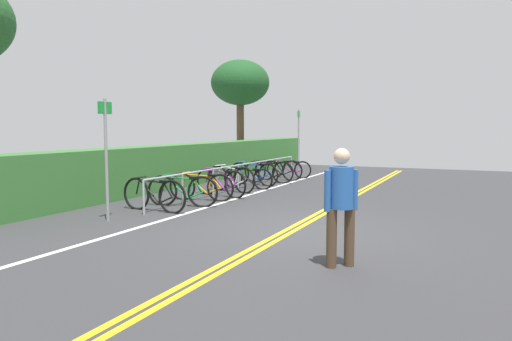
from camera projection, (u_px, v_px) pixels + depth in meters
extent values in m
cube|color=#353538|center=(292.00, 231.00, 8.94)|extent=(29.25, 13.41, 0.05)
cube|color=gold|center=(296.00, 230.00, 8.91)|extent=(26.32, 0.10, 0.00)
cube|color=gold|center=(288.00, 229.00, 8.97)|extent=(26.32, 0.10, 0.00)
cube|color=white|center=(171.00, 218.00, 10.05)|extent=(26.32, 0.12, 0.00)
cylinder|color=#9EA0A5|center=(144.00, 198.00, 10.35)|extent=(0.05, 0.05, 0.75)
cylinder|color=#9EA0A5|center=(182.00, 189.00, 11.70)|extent=(0.05, 0.05, 0.75)
cylinder|color=#9EA0A5|center=(213.00, 183.00, 13.05)|extent=(0.05, 0.05, 0.75)
cylinder|color=#9EA0A5|center=(238.00, 178.00, 14.39)|extent=(0.05, 0.05, 0.75)
cylinder|color=#9EA0A5|center=(259.00, 173.00, 15.74)|extent=(0.05, 0.05, 0.75)
cylinder|color=#9EA0A5|center=(276.00, 170.00, 17.09)|extent=(0.05, 0.05, 0.75)
cylinder|color=#9EA0A5|center=(291.00, 166.00, 18.44)|extent=(0.05, 0.05, 0.75)
cylinder|color=#9EA0A5|center=(238.00, 165.00, 14.36)|extent=(8.94, 0.04, 0.04)
torus|color=black|center=(136.00, 194.00, 11.07)|extent=(0.12, 0.76, 0.76)
torus|color=black|center=(172.00, 197.00, 10.57)|extent=(0.12, 0.76, 0.76)
cylinder|color=black|center=(149.00, 191.00, 10.88)|extent=(0.08, 0.59, 0.52)
cylinder|color=black|center=(151.00, 181.00, 10.82)|extent=(0.09, 0.70, 0.07)
cylinder|color=black|center=(162.00, 193.00, 10.71)|extent=(0.05, 0.17, 0.47)
cylinder|color=black|center=(166.00, 200.00, 10.66)|extent=(0.07, 0.38, 0.19)
cylinder|color=black|center=(168.00, 190.00, 10.61)|extent=(0.06, 0.26, 0.32)
cylinder|color=black|center=(138.00, 187.00, 11.03)|extent=(0.05, 0.14, 0.35)
cube|color=black|center=(164.00, 181.00, 10.65)|extent=(0.10, 0.21, 0.05)
cylinder|color=black|center=(139.00, 177.00, 10.99)|extent=(0.46, 0.06, 0.03)
torus|color=black|center=(163.00, 191.00, 11.62)|extent=(0.21, 0.76, 0.76)
torus|color=black|center=(203.00, 192.00, 11.39)|extent=(0.21, 0.76, 0.76)
cylinder|color=#198C38|center=(177.00, 188.00, 11.53)|extent=(0.15, 0.58, 0.52)
cylinder|color=#198C38|center=(180.00, 178.00, 11.49)|extent=(0.17, 0.68, 0.07)
cylinder|color=#198C38|center=(191.00, 189.00, 11.45)|extent=(0.07, 0.17, 0.47)
cylinder|color=#198C38|center=(196.00, 195.00, 11.44)|extent=(0.11, 0.37, 0.19)
cylinder|color=#198C38|center=(198.00, 186.00, 11.40)|extent=(0.09, 0.25, 0.32)
cylinder|color=#198C38|center=(164.00, 184.00, 11.59)|extent=(0.06, 0.14, 0.34)
cube|color=black|center=(194.00, 178.00, 11.41)|extent=(0.12, 0.21, 0.05)
cylinder|color=#198C38|center=(166.00, 175.00, 11.56)|extent=(0.46, 0.12, 0.03)
torus|color=black|center=(182.00, 187.00, 12.56)|extent=(0.16, 0.73, 0.73)
torus|color=black|center=(220.00, 188.00, 12.26)|extent=(0.16, 0.73, 0.73)
cylinder|color=orange|center=(196.00, 184.00, 12.44)|extent=(0.12, 0.60, 0.50)
cylinder|color=orange|center=(199.00, 175.00, 12.40)|extent=(0.14, 0.71, 0.07)
cylinder|color=orange|center=(209.00, 185.00, 12.34)|extent=(0.06, 0.17, 0.45)
cylinder|color=orange|center=(214.00, 191.00, 12.32)|extent=(0.09, 0.38, 0.18)
cylinder|color=orange|center=(216.00, 182.00, 12.28)|extent=(0.07, 0.26, 0.31)
cylinder|color=orange|center=(184.00, 181.00, 12.53)|extent=(0.06, 0.14, 0.33)
cube|color=black|center=(212.00, 175.00, 12.30)|extent=(0.11, 0.21, 0.05)
cylinder|color=orange|center=(186.00, 173.00, 12.49)|extent=(0.46, 0.09, 0.03)
torus|color=black|center=(206.00, 182.00, 13.50)|extent=(0.26, 0.75, 0.76)
torus|color=black|center=(235.00, 185.00, 12.80)|extent=(0.26, 0.75, 0.76)
cylinder|color=purple|center=(217.00, 180.00, 13.23)|extent=(0.20, 0.61, 0.52)
cylinder|color=purple|center=(219.00, 171.00, 13.16)|extent=(0.24, 0.73, 0.07)
cylinder|color=purple|center=(227.00, 181.00, 12.99)|extent=(0.08, 0.18, 0.47)
cylinder|color=purple|center=(230.00, 187.00, 12.93)|extent=(0.14, 0.39, 0.19)
cylinder|color=purple|center=(232.00, 179.00, 12.86)|extent=(0.11, 0.27, 0.32)
cylinder|color=purple|center=(208.00, 176.00, 13.45)|extent=(0.07, 0.15, 0.35)
cube|color=black|center=(229.00, 172.00, 12.92)|extent=(0.13, 0.21, 0.05)
cylinder|color=purple|center=(209.00, 168.00, 13.40)|extent=(0.45, 0.15, 0.03)
torus|color=black|center=(218.00, 178.00, 14.39)|extent=(0.23, 0.77, 0.78)
torus|color=black|center=(244.00, 181.00, 13.76)|extent=(0.23, 0.77, 0.78)
cylinder|color=white|center=(228.00, 176.00, 14.14)|extent=(0.17, 0.58, 0.53)
cylinder|color=white|center=(229.00, 168.00, 14.08)|extent=(0.20, 0.68, 0.07)
cylinder|color=white|center=(237.00, 177.00, 13.93)|extent=(0.07, 0.17, 0.48)
cylinder|color=white|center=(240.00, 183.00, 13.88)|extent=(0.12, 0.37, 0.19)
cylinder|color=white|center=(241.00, 175.00, 13.82)|extent=(0.09, 0.25, 0.33)
cylinder|color=white|center=(219.00, 173.00, 14.34)|extent=(0.07, 0.14, 0.35)
cube|color=black|center=(238.00, 168.00, 13.87)|extent=(0.12, 0.21, 0.05)
cylinder|color=white|center=(220.00, 165.00, 14.29)|extent=(0.45, 0.13, 0.03)
torus|color=black|center=(233.00, 178.00, 15.01)|extent=(0.08, 0.66, 0.66)
torus|color=black|center=(263.00, 179.00, 14.56)|extent=(0.08, 0.66, 0.66)
cylinder|color=black|center=(244.00, 176.00, 14.83)|extent=(0.05, 0.58, 0.45)
cylinder|color=black|center=(246.00, 170.00, 14.79)|extent=(0.06, 0.69, 0.07)
cylinder|color=black|center=(254.00, 177.00, 14.68)|extent=(0.04, 0.17, 0.41)
cylinder|color=black|center=(257.00, 181.00, 14.65)|extent=(0.05, 0.37, 0.17)
cylinder|color=black|center=(259.00, 175.00, 14.60)|extent=(0.04, 0.25, 0.28)
cylinder|color=black|center=(235.00, 173.00, 14.97)|extent=(0.04, 0.14, 0.30)
cube|color=black|center=(256.00, 170.00, 14.63)|extent=(0.09, 0.20, 0.05)
cylinder|color=black|center=(236.00, 167.00, 14.93)|extent=(0.46, 0.04, 0.03)
torus|color=black|center=(240.00, 173.00, 16.00)|extent=(0.16, 0.75, 0.75)
torus|color=black|center=(268.00, 175.00, 15.41)|extent=(0.16, 0.75, 0.75)
cylinder|color=#1947B7|center=(250.00, 171.00, 15.78)|extent=(0.12, 0.62, 0.52)
cylinder|color=#1947B7|center=(252.00, 164.00, 15.72)|extent=(0.14, 0.74, 0.07)
cylinder|color=#1947B7|center=(260.00, 172.00, 15.58)|extent=(0.06, 0.18, 0.46)
cylinder|color=#1947B7|center=(263.00, 177.00, 15.52)|extent=(0.09, 0.40, 0.19)
cylinder|color=#1947B7|center=(265.00, 170.00, 15.47)|extent=(0.07, 0.27, 0.32)
cylinder|color=#1947B7|center=(241.00, 168.00, 15.96)|extent=(0.06, 0.15, 0.34)
cube|color=black|center=(262.00, 165.00, 15.52)|extent=(0.11, 0.21, 0.05)
cylinder|color=#1947B7|center=(242.00, 162.00, 15.91)|extent=(0.46, 0.09, 0.03)
torus|color=black|center=(255.00, 172.00, 16.52)|extent=(0.14, 0.76, 0.76)
torus|color=black|center=(283.00, 173.00, 16.21)|extent=(0.14, 0.76, 0.76)
cylinder|color=black|center=(265.00, 169.00, 16.39)|extent=(0.10, 0.56, 0.52)
cylinder|color=black|center=(267.00, 163.00, 16.35)|extent=(0.11, 0.66, 0.07)
cylinder|color=black|center=(275.00, 170.00, 16.29)|extent=(0.05, 0.16, 0.47)
cylinder|color=black|center=(278.00, 175.00, 16.27)|extent=(0.08, 0.36, 0.19)
cylinder|color=black|center=(280.00, 168.00, 16.23)|extent=(0.06, 0.25, 0.32)
cylinder|color=black|center=(256.00, 167.00, 16.49)|extent=(0.05, 0.13, 0.34)
cube|color=black|center=(277.00, 163.00, 16.25)|extent=(0.10, 0.21, 0.05)
cylinder|color=black|center=(258.00, 161.00, 16.45)|extent=(0.46, 0.08, 0.03)
torus|color=black|center=(265.00, 170.00, 17.24)|extent=(0.17, 0.74, 0.74)
torus|color=black|center=(292.00, 171.00, 16.97)|extent=(0.17, 0.74, 0.74)
cylinder|color=black|center=(275.00, 168.00, 17.13)|extent=(0.12, 0.57, 0.51)
cylinder|color=black|center=(277.00, 162.00, 17.09)|extent=(0.14, 0.67, 0.07)
cylinder|color=black|center=(284.00, 169.00, 17.04)|extent=(0.06, 0.17, 0.46)
cylinder|color=black|center=(287.00, 173.00, 17.02)|extent=(0.09, 0.36, 0.19)
cylinder|color=black|center=(289.00, 167.00, 16.99)|extent=(0.07, 0.25, 0.31)
cylinder|color=black|center=(266.00, 166.00, 17.21)|extent=(0.06, 0.14, 0.34)
cube|color=black|center=(286.00, 161.00, 17.00)|extent=(0.11, 0.21, 0.05)
cylinder|color=black|center=(267.00, 160.00, 17.18)|extent=(0.46, 0.10, 0.03)
torus|color=black|center=(275.00, 169.00, 18.16)|extent=(0.10, 0.66, 0.66)
torus|color=black|center=(303.00, 170.00, 17.78)|extent=(0.10, 0.66, 0.66)
cylinder|color=purple|center=(285.00, 167.00, 18.01)|extent=(0.08, 0.61, 0.45)
cylinder|color=purple|center=(287.00, 162.00, 17.97)|extent=(0.08, 0.72, 0.07)
cylinder|color=purple|center=(295.00, 168.00, 17.88)|extent=(0.05, 0.17, 0.40)
cylinder|color=purple|center=(298.00, 172.00, 17.85)|extent=(0.06, 0.39, 0.17)
cylinder|color=purple|center=(300.00, 166.00, 17.81)|extent=(0.05, 0.26, 0.28)
cylinder|color=purple|center=(277.00, 165.00, 18.13)|extent=(0.05, 0.14, 0.30)
cube|color=black|center=(297.00, 162.00, 17.84)|extent=(0.09, 0.20, 0.05)
cylinder|color=purple|center=(278.00, 160.00, 18.09)|extent=(0.46, 0.06, 0.03)
cylinder|color=#4C3826|center=(332.00, 238.00, 6.48)|extent=(0.14, 0.14, 0.79)
cylinder|color=#4C3826|center=(349.00, 237.00, 6.56)|extent=(0.14, 0.14, 0.79)
cylinder|color=#2659A5|center=(341.00, 188.00, 6.46)|extent=(0.32, 0.32, 0.56)
sphere|color=beige|center=(342.00, 156.00, 6.42)|extent=(0.21, 0.21, 0.21)
cylinder|color=#2659A5|center=(328.00, 191.00, 6.41)|extent=(0.09, 0.09, 0.55)
cylinder|color=#2659A5|center=(355.00, 190.00, 6.52)|extent=(0.09, 0.09, 0.55)
cylinder|color=gray|center=(106.00, 161.00, 9.59)|extent=(0.06, 0.06, 2.43)
cube|color=#198C33|center=(105.00, 108.00, 9.50)|extent=(0.36, 0.04, 0.24)
cylinder|color=gray|center=(299.00, 142.00, 19.44)|extent=(0.06, 0.06, 2.56)
cube|color=#198C33|center=(299.00, 114.00, 19.34)|extent=(0.36, 0.08, 0.24)
cube|color=#387533|center=(199.00, 162.00, 16.66)|extent=(17.94, 0.90, 1.32)
cylinder|color=brown|center=(240.00, 135.00, 22.92)|extent=(0.35, 0.35, 2.98)
ellipsoid|color=#1C4C21|center=(240.00, 83.00, 22.70)|extent=(2.73, 2.73, 2.10)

